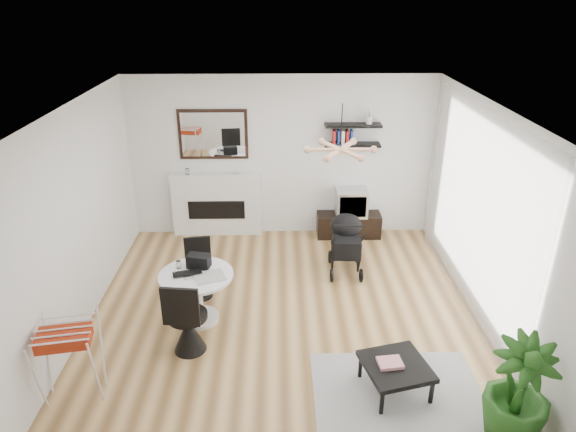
{
  "coord_description": "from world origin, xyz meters",
  "views": [
    {
      "loc": [
        -0.04,
        -5.62,
        3.95
      ],
      "look_at": [
        0.07,
        0.4,
        1.24
      ],
      "focal_mm": 32.0,
      "sensor_mm": 36.0,
      "label": 1
    }
  ],
  "objects_px": {
    "tv_console": "(348,225)",
    "dining_table": "(197,290)",
    "fireplace": "(216,197)",
    "drying_rack": "(70,361)",
    "stroller": "(346,245)",
    "coffee_table": "(396,367)",
    "potted_plant": "(518,391)",
    "crt_tv": "(351,202)"
  },
  "relations": [
    {
      "from": "tv_console",
      "to": "dining_table",
      "type": "bearing_deg",
      "value": -132.83
    },
    {
      "from": "fireplace",
      "to": "dining_table",
      "type": "bearing_deg",
      "value": -89.58
    },
    {
      "from": "fireplace",
      "to": "drying_rack",
      "type": "bearing_deg",
      "value": -105.67
    },
    {
      "from": "drying_rack",
      "to": "stroller",
      "type": "distance_m",
      "value": 4.05
    },
    {
      "from": "drying_rack",
      "to": "stroller",
      "type": "xyz_separation_m",
      "value": [
        3.13,
        2.58,
        -0.05
      ]
    },
    {
      "from": "drying_rack",
      "to": "tv_console",
      "type": "bearing_deg",
      "value": 38.43
    },
    {
      "from": "coffee_table",
      "to": "potted_plant",
      "type": "bearing_deg",
      "value": -32.35
    },
    {
      "from": "crt_tv",
      "to": "dining_table",
      "type": "bearing_deg",
      "value": -133.19
    },
    {
      "from": "tv_console",
      "to": "crt_tv",
      "type": "xyz_separation_m",
      "value": [
        0.03,
        -0.0,
        0.43
      ]
    },
    {
      "from": "crt_tv",
      "to": "drying_rack",
      "type": "xyz_separation_m",
      "value": [
        -3.35,
        -3.73,
        -0.17
      ]
    },
    {
      "from": "crt_tv",
      "to": "drying_rack",
      "type": "relative_size",
      "value": 0.59
    },
    {
      "from": "crt_tv",
      "to": "stroller",
      "type": "xyz_separation_m",
      "value": [
        -0.22,
        -1.15,
        -0.22
      ]
    },
    {
      "from": "crt_tv",
      "to": "stroller",
      "type": "bearing_deg",
      "value": -100.95
    },
    {
      "from": "coffee_table",
      "to": "fireplace",
      "type": "bearing_deg",
      "value": 120.65
    },
    {
      "from": "fireplace",
      "to": "tv_console",
      "type": "relative_size",
      "value": 2.01
    },
    {
      "from": "tv_console",
      "to": "crt_tv",
      "type": "distance_m",
      "value": 0.43
    },
    {
      "from": "crt_tv",
      "to": "potted_plant",
      "type": "height_order",
      "value": "potted_plant"
    },
    {
      "from": "drying_rack",
      "to": "potted_plant",
      "type": "height_order",
      "value": "potted_plant"
    },
    {
      "from": "stroller",
      "to": "drying_rack",
      "type": "bearing_deg",
      "value": -137.8
    },
    {
      "from": "fireplace",
      "to": "dining_table",
      "type": "relative_size",
      "value": 2.33
    },
    {
      "from": "coffee_table",
      "to": "potted_plant",
      "type": "relative_size",
      "value": 0.72
    },
    {
      "from": "dining_table",
      "to": "drying_rack",
      "type": "bearing_deg",
      "value": -129.59
    },
    {
      "from": "stroller",
      "to": "fireplace",
      "type": "bearing_deg",
      "value": 150.83
    },
    {
      "from": "fireplace",
      "to": "coffee_table",
      "type": "height_order",
      "value": "fireplace"
    },
    {
      "from": "stroller",
      "to": "potted_plant",
      "type": "xyz_separation_m",
      "value": [
        1.2,
        -3.17,
        0.13
      ]
    },
    {
      "from": "coffee_table",
      "to": "potted_plant",
      "type": "xyz_separation_m",
      "value": [
        0.98,
        -0.62,
        0.24
      ]
    },
    {
      "from": "drying_rack",
      "to": "stroller",
      "type": "bearing_deg",
      "value": 29.63
    },
    {
      "from": "drying_rack",
      "to": "coffee_table",
      "type": "distance_m",
      "value": 3.35
    },
    {
      "from": "crt_tv",
      "to": "coffee_table",
      "type": "bearing_deg",
      "value": -90.02
    },
    {
      "from": "tv_console",
      "to": "drying_rack",
      "type": "distance_m",
      "value": 5.0
    },
    {
      "from": "crt_tv",
      "to": "drying_rack",
      "type": "height_order",
      "value": "drying_rack"
    },
    {
      "from": "tv_console",
      "to": "dining_table",
      "type": "relative_size",
      "value": 1.16
    },
    {
      "from": "drying_rack",
      "to": "stroller",
      "type": "relative_size",
      "value": 0.92
    },
    {
      "from": "crt_tv",
      "to": "coffee_table",
      "type": "height_order",
      "value": "crt_tv"
    },
    {
      "from": "coffee_table",
      "to": "tv_console",
      "type": "bearing_deg",
      "value": 90.38
    },
    {
      "from": "dining_table",
      "to": "coffee_table",
      "type": "relative_size",
      "value": 1.18
    },
    {
      "from": "crt_tv",
      "to": "drying_rack",
      "type": "distance_m",
      "value": 5.01
    },
    {
      "from": "fireplace",
      "to": "tv_console",
      "type": "distance_m",
      "value": 2.3
    },
    {
      "from": "tv_console",
      "to": "fireplace",
      "type": "bearing_deg",
      "value": 176.91
    },
    {
      "from": "fireplace",
      "to": "dining_table",
      "type": "height_order",
      "value": "fireplace"
    },
    {
      "from": "dining_table",
      "to": "stroller",
      "type": "bearing_deg",
      "value": 31.61
    },
    {
      "from": "crt_tv",
      "to": "drying_rack",
      "type": "bearing_deg",
      "value": -131.96
    }
  ]
}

